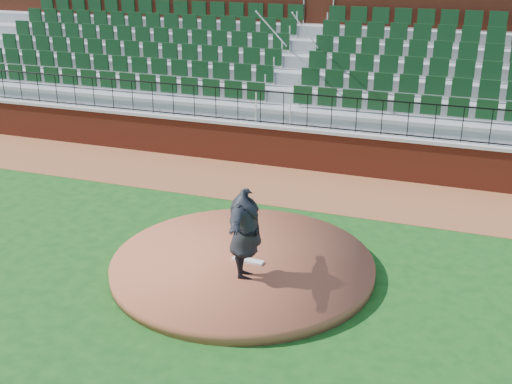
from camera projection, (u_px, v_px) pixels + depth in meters
ground at (232, 274)px, 13.48m from camera, size 90.00×90.00×0.00m
warning_track at (303, 187)px, 18.21m from camera, size 34.00×3.20×0.01m
field_wall at (318, 151)px, 19.39m from camera, size 34.00×0.35×1.20m
wall_cap at (319, 130)px, 19.16m from camera, size 34.00×0.45×0.10m
wall_railing at (319, 112)px, 18.95m from camera, size 34.00×0.05×1.00m
seating_stands at (341, 78)px, 21.16m from camera, size 34.00×5.10×4.60m
concourse_wall at (359, 51)px, 23.45m from camera, size 34.00×0.50×5.50m
pitchers_mound at (243, 265)px, 13.60m from camera, size 5.54×5.54×0.25m
pitching_rubber at (248, 261)px, 13.47m from camera, size 0.69×0.20×0.05m
pitcher at (245, 234)px, 12.54m from camera, size 1.20×2.38×1.87m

